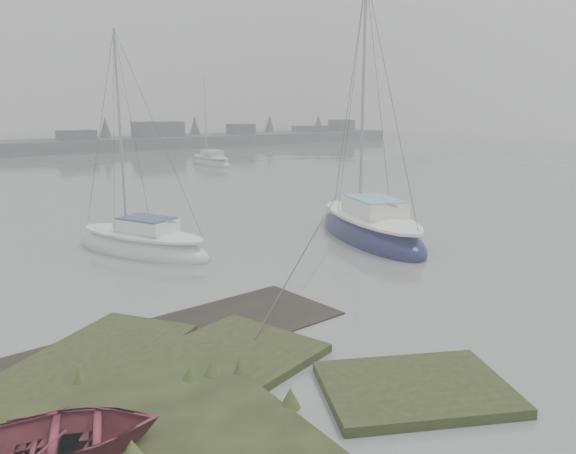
# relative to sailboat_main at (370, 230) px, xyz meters

# --- Properties ---
(ground) EXTENTS (160.00, 160.00, 0.00)m
(ground) POSITION_rel_sailboat_main_xyz_m (-8.50, 20.54, -0.35)
(ground) COLOR slate
(ground) RESTS_ON ground
(far_shoreline) EXTENTS (60.00, 8.00, 4.15)m
(far_shoreline) POSITION_rel_sailboat_main_xyz_m (18.34, 52.44, 0.50)
(far_shoreline) COLOR #4C4F51
(far_shoreline) RESTS_ON ground
(sailboat_main) EXTENTS (4.79, 8.36, 11.22)m
(sailboat_main) POSITION_rel_sailboat_main_xyz_m (0.00, 0.00, 0.00)
(sailboat_main) COLOR #0F123E
(sailboat_main) RESTS_ON ground
(sailboat_white) EXTENTS (4.47, 6.43, 8.69)m
(sailboat_white) POSITION_rel_sailboat_main_xyz_m (-8.53, 3.19, -0.08)
(sailboat_white) COLOR silver
(sailboat_white) RESTS_ON ground
(sailboat_far_b) EXTENTS (2.07, 6.20, 8.73)m
(sailboat_far_b) POSITION_rel_sailboat_main_xyz_m (7.75, 29.72, -0.08)
(sailboat_far_b) COLOR #B0B7BB
(sailboat_far_b) RESTS_ON ground
(dinghy) EXTENTS (3.28, 2.75, 0.58)m
(dinghy) POSITION_rel_sailboat_main_xyz_m (-14.05, -8.46, 0.16)
(dinghy) COLOR maroon
(dinghy) RESTS_ON marsh_bank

